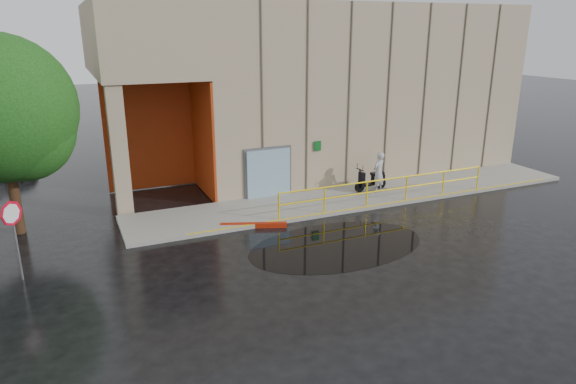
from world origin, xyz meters
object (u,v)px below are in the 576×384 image
object	(u,v)px
scooter	(371,174)
stop_sign	(13,223)
red_curb	(254,225)
tree_near	(5,114)
person	(379,172)

from	to	relation	value
scooter	stop_sign	xyz separation A→B (m)	(-13.61, -2.92, 0.90)
red_curb	tree_near	bearing A→B (deg)	159.58
stop_sign	red_curb	xyz separation A→B (m)	(7.50, 1.15, -1.67)
person	scooter	world-z (taller)	person
scooter	tree_near	distance (m)	14.15
person	scooter	distance (m)	0.39
person	stop_sign	size ratio (longest dim) A/B	0.73
person	scooter	size ratio (longest dim) A/B	1.08
scooter	stop_sign	size ratio (longest dim) A/B	0.68
person	red_curb	distance (m)	6.49
stop_sign	person	bearing A→B (deg)	-14.20
tree_near	red_curb	bearing A→B (deg)	-20.42
red_curb	tree_near	distance (m)	9.09
person	stop_sign	xyz separation A→B (m)	(-13.75, -2.60, 0.74)
red_curb	scooter	bearing A→B (deg)	16.18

